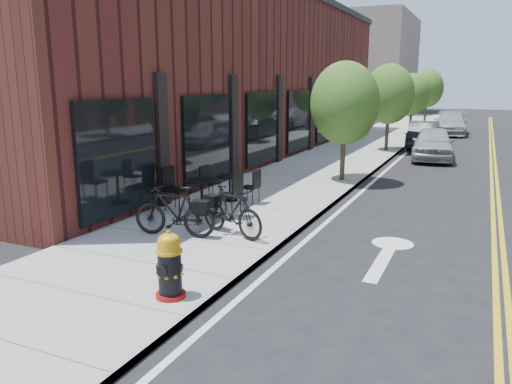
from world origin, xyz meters
The scene contains 16 objects.
ground centered at (0.00, 0.00, 0.00)m, with size 120.00×120.00×0.00m, color black.
sidewalk_near centered at (-2.00, 10.00, 0.06)m, with size 4.00×70.00×0.12m, color #9E9B93.
building_near centered at (-6.50, 14.00, 3.50)m, with size 5.00×28.00×7.00m, color #491A17.
bg_building_left centered at (-8.00, 48.00, 5.00)m, with size 8.00×14.00×10.00m, color #726656.
tree_near_a centered at (-0.60, 9.00, 2.60)m, with size 2.20×2.20×3.81m.
tree_near_b centered at (-0.60, 17.00, 2.71)m, with size 2.30×2.30×3.98m.
tree_near_c centered at (-0.60, 25.00, 2.53)m, with size 2.10×2.10×3.67m.
tree_near_d centered at (-0.60, 33.00, 2.79)m, with size 2.40×2.40×4.11m.
fire_hydrant centered at (-0.55, -1.05, 0.61)m, with size 0.56×0.56×1.03m.
bicycle_left centered at (-2.18, 1.53, 0.66)m, with size 0.50×1.78×1.07m, color black.
bicycle_right centered at (-1.12, 2.06, 0.65)m, with size 0.50×1.75×1.05m, color black.
bistro_set_b centered at (-2.60, 3.37, 0.67)m, with size 2.01×0.90×1.08m.
bistro_set_c centered at (-2.60, 4.85, 0.57)m, with size 1.68×0.76×0.90m.
parked_car_a centered at (1.60, 15.59, 0.70)m, with size 1.65×4.10×1.40m, color #9FA2A7.
parked_car_b centered at (0.80, 19.35, 0.66)m, with size 1.40×4.01×1.32m, color black.
parked_car_c centered at (1.60, 26.89, 0.70)m, with size 1.96×4.83×1.40m, color #A2A3A7.
Camera 1 is at (3.50, -6.86, 3.28)m, focal length 35.00 mm.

